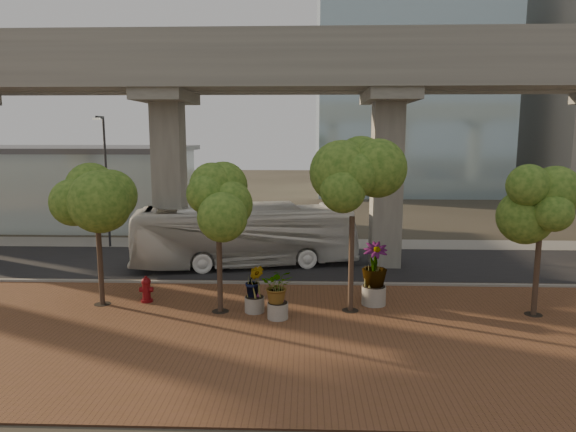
{
  "coord_description": "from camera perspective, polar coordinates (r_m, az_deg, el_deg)",
  "views": [
    {
      "loc": [
        1.6,
        -26.23,
        7.29
      ],
      "look_at": [
        0.65,
        0.5,
        3.03
      ],
      "focal_mm": 32.0,
      "sensor_mm": 36.0,
      "label": 1
    }
  ],
  "objects": [
    {
      "name": "streetlamp_east",
      "position": [
        32.78,
        11.06,
        3.9
      ],
      "size": [
        0.38,
        1.1,
        7.6
      ],
      "color": "#2E2E33",
      "rests_on": "ground"
    },
    {
      "name": "streetlamp_west",
      "position": [
        34.78,
        -19.62,
        4.57
      ],
      "size": [
        0.41,
        1.21,
        8.37
      ],
      "color": "#2B2B2F",
      "rests_on": "ground"
    },
    {
      "name": "far_sidewalk",
      "position": [
        34.54,
        -0.66,
        -3.08
      ],
      "size": [
        90.0,
        3.0,
        0.06
      ],
      "primitive_type": "cube",
      "color": "gray",
      "rests_on": "ground"
    },
    {
      "name": "curb_strip",
      "position": [
        25.33,
        -1.68,
        -7.49
      ],
      "size": [
        70.0,
        0.25,
        0.16
      ],
      "primitive_type": "cube",
      "color": "gray",
      "rests_on": "ground"
    },
    {
      "name": "asphalt_road",
      "position": [
        29.19,
        -1.17,
        -5.37
      ],
      "size": [
        90.0,
        8.0,
        0.04
      ],
      "primitive_type": "cube",
      "color": "black",
      "rests_on": "ground"
    },
    {
      "name": "planter_front",
      "position": [
        20.4,
        -1.15,
        -8.05
      ],
      "size": [
        1.84,
        1.84,
        2.03
      ],
      "color": "#9D988D",
      "rests_on": "ground"
    },
    {
      "name": "station_pavilion",
      "position": [
        47.61,
        -24.99,
        3.3
      ],
      "size": [
        23.0,
        13.0,
        6.3
      ],
      "color": "silver",
      "rests_on": "ground"
    },
    {
      "name": "fire_hydrant",
      "position": [
        23.4,
        -15.46,
        -7.86
      ],
      "size": [
        0.58,
        0.52,
        1.15
      ],
      "color": "maroon",
      "rests_on": "ground"
    },
    {
      "name": "planter_right",
      "position": [
        22.22,
        9.58,
        -5.66
      ],
      "size": [
        2.53,
        2.53,
        2.7
      ],
      "color": "#AFA89E",
      "rests_on": "ground"
    },
    {
      "name": "transit_viaduct",
      "position": [
        28.27,
        -1.21,
        9.05
      ],
      "size": [
        72.0,
        5.6,
        12.4
      ],
      "color": "gray",
      "rests_on": "ground"
    },
    {
      "name": "street_tree_near_west",
      "position": [
        20.67,
        -7.77,
        1.55
      ],
      "size": [
        3.38,
        3.38,
        6.13
      ],
      "color": "#4B382B",
      "rests_on": "ground"
    },
    {
      "name": "transit_bus",
      "position": [
        28.57,
        -4.79,
        -2.22
      ],
      "size": [
        12.67,
        5.41,
        3.44
      ],
      "primitive_type": "imported",
      "rotation": [
        0.0,
        0.0,
        1.78
      ],
      "color": "silver",
      "rests_on": "ground"
    },
    {
      "name": "street_tree_far_west",
      "position": [
        22.83,
        -20.53,
        2.0
      ],
      "size": [
        3.86,
        3.86,
        6.44
      ],
      "color": "#4B382B",
      "rests_on": "ground"
    },
    {
      "name": "ground",
      "position": [
        27.27,
        -1.4,
        -6.45
      ],
      "size": [
        160.0,
        160.0,
        0.0
      ],
      "primitive_type": "plane",
      "color": "#322F24",
      "rests_on": "ground"
    },
    {
      "name": "planter_left",
      "position": [
        21.18,
        -3.76,
        -7.49
      ],
      "size": [
        1.81,
        1.81,
        1.99
      ],
      "color": "gray",
      "rests_on": "ground"
    },
    {
      "name": "street_tree_near_east",
      "position": [
        20.69,
        7.2,
        3.15
      ],
      "size": [
        4.06,
        4.06,
        7.0
      ],
      "color": "#4B382B",
      "rests_on": "ground"
    },
    {
      "name": "street_tree_far_east",
      "position": [
        22.44,
        26.37,
        1.01
      ],
      "size": [
        3.42,
        3.42,
        6.04
      ],
      "color": "#4B382B",
      "rests_on": "ground"
    },
    {
      "name": "brick_plaza",
      "position": [
        19.69,
        -2.83,
        -12.6
      ],
      "size": [
        70.0,
        13.0,
        0.06
      ],
      "primitive_type": "cube",
      "color": "brown",
      "rests_on": "ground"
    }
  ]
}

